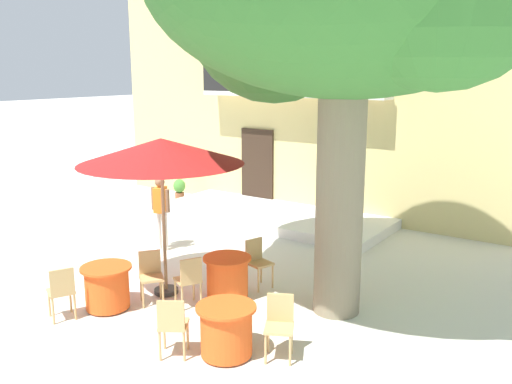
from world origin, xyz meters
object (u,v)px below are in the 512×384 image
cafe_chair_near_tree_0 (189,278)px  cafe_chair_middle_1 (62,289)px  cafe_chair_front_1 (280,322)px  ground_planter_left (179,189)px  cafe_chair_middle_0 (151,273)px  cafe_chair_front_0 (172,323)px  cafe_chair_near_tree_1 (257,259)px  cafe_table_middle (107,287)px  cafe_umbrella (161,152)px  pedestrian_near_entrance (161,209)px  cafe_table_near_tree (227,277)px  cafe_table_front (226,330)px

cafe_chair_near_tree_0 → cafe_chair_middle_1: 2.07m
cafe_chair_front_1 → ground_planter_left: 9.81m
cafe_chair_near_tree_0 → cafe_chair_middle_0: (-0.71, -0.20, 0.00)m
cafe_chair_front_0 → cafe_chair_near_tree_1: bearing=100.2°
cafe_table_middle → cafe_chair_near_tree_0: bearing=36.8°
cafe_umbrella → cafe_chair_middle_1: bearing=-108.9°
cafe_chair_middle_1 → cafe_umbrella: cafe_umbrella is taller
cafe_chair_near_tree_1 → ground_planter_left: bearing=143.7°
cafe_chair_middle_0 → cafe_umbrella: bearing=97.8°
pedestrian_near_entrance → cafe_table_near_tree: bearing=-24.5°
cafe_chair_near_tree_1 → cafe_chair_middle_0: (-1.14, -1.64, 0.00)m
cafe_chair_near_tree_1 → cafe_chair_middle_1: bearing=-121.1°
cafe_chair_near_tree_1 → cafe_chair_front_1: same height
cafe_chair_near_tree_0 → cafe_chair_near_tree_1: 1.50m
cafe_chair_near_tree_1 → cafe_chair_front_0: bearing=-79.8°
cafe_table_near_tree → cafe_chair_front_0: bearing=-72.8°
cafe_table_middle → cafe_chair_near_tree_1: bearing=55.8°
cafe_table_middle → cafe_chair_front_0: bearing=-16.1°
cafe_chair_middle_0 → cafe_chair_middle_1: 1.50m
cafe_chair_middle_0 → cafe_chair_front_0: 2.05m
cafe_chair_near_tree_1 → cafe_table_near_tree: bearing=-101.0°
cafe_table_middle → cafe_chair_front_1: (3.28, 0.29, 0.14)m
cafe_table_front → cafe_table_near_tree: bearing=127.0°
cafe_table_near_tree → ground_planter_left: bearing=138.6°
cafe_chair_middle_1 → cafe_umbrella: (0.61, 1.77, 2.08)m
ground_planter_left → pedestrian_near_entrance: bearing=-52.8°
cafe_chair_middle_0 → cafe_chair_front_0: same height
cafe_chair_middle_0 → cafe_chair_front_1: 2.89m
pedestrian_near_entrance → cafe_umbrella: bearing=-44.5°
cafe_umbrella → cafe_chair_front_0: bearing=-44.1°
cafe_chair_near_tree_1 → cafe_chair_middle_1: (-1.80, -2.98, 0.00)m
cafe_chair_near_tree_1 → cafe_umbrella: bearing=-134.5°
cafe_chair_front_1 → cafe_chair_front_0: bearing=-144.1°
cafe_chair_middle_0 → cafe_chair_middle_1: size_ratio=1.00×
cafe_table_front → cafe_chair_middle_1: bearing=-168.5°
cafe_table_near_tree → cafe_chair_middle_1: bearing=-126.4°
cafe_chair_front_0 → pedestrian_near_entrance: bearing=135.7°
cafe_chair_middle_1 → cafe_umbrella: bearing=71.1°
pedestrian_near_entrance → cafe_chair_middle_1: bearing=-71.3°
cafe_table_near_tree → pedestrian_near_entrance: size_ratio=0.51×
cafe_chair_near_tree_1 → ground_planter_left: 7.22m
cafe_table_near_tree → cafe_table_middle: bearing=-132.4°
cafe_table_near_tree → pedestrian_near_entrance: bearing=155.5°
cafe_chair_middle_0 → cafe_table_front: cafe_chair_middle_0 is taller
cafe_table_near_tree → cafe_chair_middle_0: bearing=-137.7°
cafe_chair_near_tree_1 → cafe_table_front: size_ratio=1.05×
pedestrian_near_entrance → cafe_chair_front_1: bearing=-28.3°
cafe_table_middle → cafe_chair_middle_1: bearing=-109.8°
cafe_chair_middle_0 → cafe_table_middle: bearing=-122.9°
cafe_table_middle → cafe_chair_front_1: 3.29m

